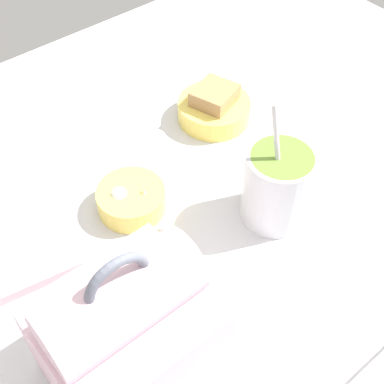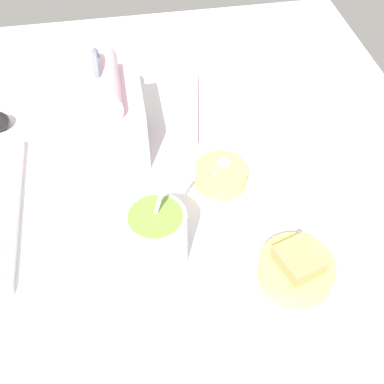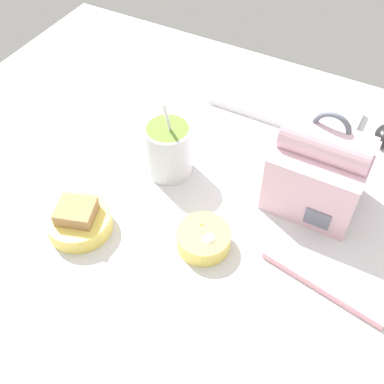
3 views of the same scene
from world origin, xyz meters
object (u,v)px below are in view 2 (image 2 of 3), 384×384
Objects in this scene: lunch_bag at (105,112)px; bento_bowl_sandwich at (296,268)px; bento_bowl_snacks at (221,175)px; chopstick_case at (192,106)px; soup_cup at (157,237)px.

bento_bowl_sandwich is (-36.63, -27.87, -6.22)cm from lunch_bag.
lunch_bag is 1.79× the size of bento_bowl_sandwich.
lunch_bag is 25.51cm from bento_bowl_snacks.
chopstick_case is at bearing 4.14° from bento_bowl_snacks.
soup_cup is 0.84× the size of chopstick_case.
soup_cup reaches higher than chopstick_case.
bento_bowl_snacks is 0.43× the size of chopstick_case.
bento_bowl_snacks is (22.56, 7.64, -0.38)cm from bento_bowl_sandwich.
chopstick_case is at bearing -66.23° from lunch_bag.
chopstick_case is at bearing 11.65° from bento_bowl_sandwich.
lunch_bag is 0.96× the size of chopstick_case.
chopstick_case is (37.56, -12.28, -5.24)cm from soup_cup.
bento_bowl_sandwich is 1.23× the size of bento_bowl_snacks.
soup_cup is 39.86cm from chopstick_case.
bento_bowl_sandwich is at bearing -168.35° from chopstick_case.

